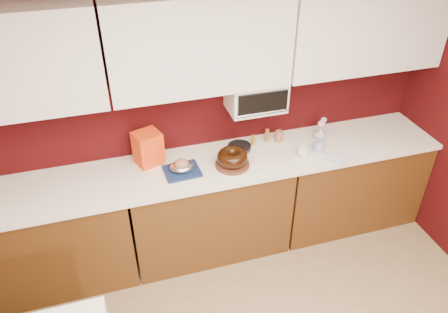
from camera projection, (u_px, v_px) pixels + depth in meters
ceiling at (399, 70)px, 1.06m from camera, size 4.00×4.50×0.02m
wall_back at (197, 108)px, 3.54m from camera, size 4.00×0.02×2.50m
base_cabinet_left at (46, 241)px, 3.45m from camera, size 1.31×0.58×0.86m
base_cabinet_center at (209, 209)px, 3.76m from camera, size 1.31×0.58×0.86m
base_cabinet_right at (346, 182)px, 4.08m from camera, size 1.31×0.58×0.86m
countertop at (208, 166)px, 3.51m from camera, size 4.00×0.62×0.04m
upper_cabinet_center at (199, 43)px, 3.07m from camera, size 1.31×0.33×0.70m
upper_cabinet_right at (366, 26)px, 3.39m from camera, size 1.31×0.33×0.70m
toaster_oven at (256, 95)px, 3.47m from camera, size 0.45×0.30×0.25m
toaster_oven_door at (263, 104)px, 3.34m from camera, size 0.40×0.02×0.18m
toaster_oven_handle at (263, 113)px, 3.37m from camera, size 0.42×0.02×0.02m
cake_base at (232, 164)px, 3.47m from camera, size 0.35×0.35×0.03m
bundt_cake at (232, 157)px, 3.44m from camera, size 0.30×0.30×0.10m
navy_towel at (182, 171)px, 3.40m from camera, size 0.28×0.24×0.02m
foil_ham_nest at (182, 166)px, 3.38m from camera, size 0.22×0.20×0.07m
roasted_ham at (182, 164)px, 3.36m from camera, size 0.12×0.11×0.07m
pandoro_box at (148, 148)px, 3.45m from camera, size 0.25×0.24×0.27m
dark_pan at (239, 147)px, 3.67m from camera, size 0.25×0.25×0.03m
coffee_mug at (303, 151)px, 3.57m from camera, size 0.11×0.11×0.09m
blue_jar at (319, 146)px, 3.62m from camera, size 0.11×0.11×0.10m
flower_vase at (320, 133)px, 3.78m from camera, size 0.09×0.09×0.12m
flower_pink at (321, 124)px, 3.73m from camera, size 0.06×0.06×0.06m
flower_blue at (324, 120)px, 3.74m from camera, size 0.05×0.05×0.05m
china_plate at (336, 158)px, 3.56m from camera, size 0.21×0.21×0.01m
amber_bottle at (253, 140)px, 3.71m from camera, size 0.04×0.04×0.09m
paper_cup at (279, 136)px, 3.76m from camera, size 0.08×0.08×0.10m
amber_bottle_tall at (267, 135)px, 3.75m from camera, size 0.05×0.05×0.12m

